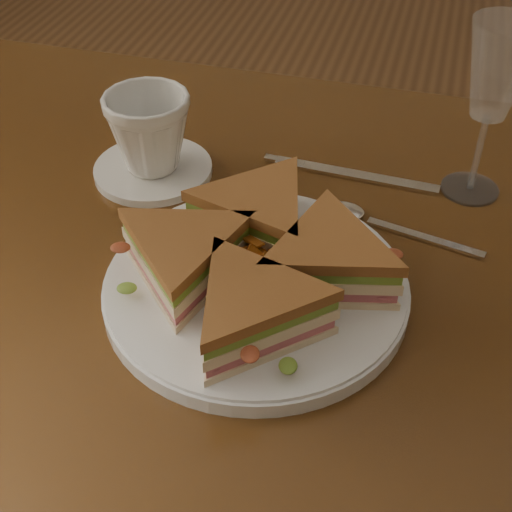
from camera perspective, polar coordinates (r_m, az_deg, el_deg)
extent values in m
cube|color=#381F0C|center=(0.76, 2.63, -1.18)|extent=(1.20, 0.80, 0.04)
cylinder|color=#331E0F|center=(1.42, -16.20, 0.36)|extent=(0.06, 0.06, 0.71)
cylinder|color=white|center=(0.70, 0.00, -2.60)|extent=(0.30, 0.30, 0.02)
cube|color=silver|center=(0.79, 13.35, 1.36)|extent=(0.13, 0.04, 0.00)
ellipsoid|color=silver|center=(0.81, 7.00, 3.56)|extent=(0.05, 0.03, 0.01)
cube|color=silver|center=(0.87, 7.97, 6.39)|extent=(0.20, 0.03, 0.00)
cube|color=silver|center=(0.89, 2.27, 7.53)|extent=(0.05, 0.01, 0.00)
cylinder|color=white|center=(0.88, 16.72, 5.17)|extent=(0.07, 0.07, 0.00)
cylinder|color=white|center=(0.85, 17.36, 7.89)|extent=(0.01, 0.01, 0.10)
cone|color=white|center=(0.80, 18.80, 13.90)|extent=(0.07, 0.07, 0.11)
cylinder|color=white|center=(0.88, -8.22, 6.85)|extent=(0.14, 0.14, 0.01)
imported|color=white|center=(0.85, -8.55, 9.75)|extent=(0.13, 0.13, 0.09)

